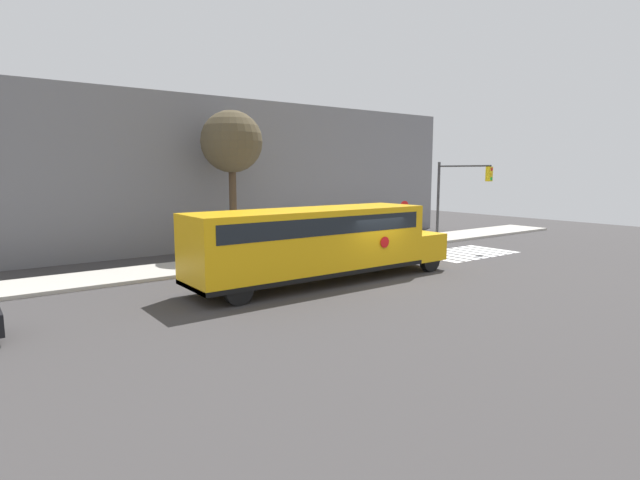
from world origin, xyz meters
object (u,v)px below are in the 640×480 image
(tree_near_sidewalk, at_px, (232,143))
(traffic_light, at_px, (456,189))
(stop_sign, at_px, (404,217))
(school_bus, at_px, (318,240))

(tree_near_sidewalk, bearing_deg, traffic_light, -20.71)
(stop_sign, height_order, traffic_light, traffic_light)
(stop_sign, bearing_deg, tree_near_sidewalk, 157.96)
(stop_sign, relative_size, traffic_light, 0.55)
(school_bus, distance_m, traffic_light, 13.06)
(stop_sign, xyz_separation_m, traffic_light, (3.24, -0.99, 1.52))
(school_bus, height_order, traffic_light, traffic_light)
(traffic_light, xyz_separation_m, tree_near_sidewalk, (-12.09, 4.57, 2.46))
(school_bus, xyz_separation_m, stop_sign, (9.27, 4.36, 0.08))
(school_bus, height_order, tree_near_sidewalk, tree_near_sidewalk)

